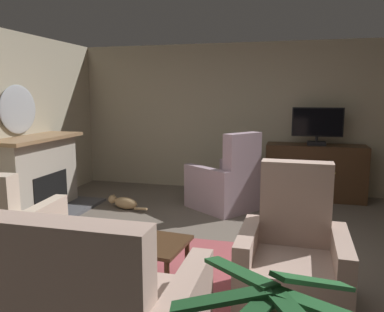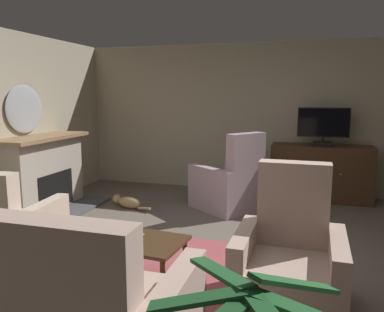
# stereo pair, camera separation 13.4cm
# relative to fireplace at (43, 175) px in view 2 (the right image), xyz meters

# --- Properties ---
(ground_plane) EXTENTS (6.67, 6.94, 0.04)m
(ground_plane) POSITION_rel_fireplace_xyz_m (2.75, -1.09, -0.55)
(ground_plane) COLOR #665B51
(wall_back) EXTENTS (6.67, 0.10, 2.58)m
(wall_back) POSITION_rel_fireplace_xyz_m (2.75, 2.13, 0.76)
(wall_back) COLOR #B2A88E
(wall_back) RESTS_ON ground_plane
(rug_central) EXTENTS (2.07, 1.69, 0.01)m
(rug_central) POSITION_rel_fireplace_xyz_m (2.72, -1.33, -0.53)
(rug_central) COLOR #9E474C
(rug_central) RESTS_ON ground_plane
(fireplace) EXTENTS (0.94, 1.59, 1.11)m
(fireplace) POSITION_rel_fireplace_xyz_m (0.00, 0.00, 0.00)
(fireplace) COLOR #4C4C51
(fireplace) RESTS_ON ground_plane
(wall_mirror_oval) EXTENTS (0.06, 0.76, 0.70)m
(wall_mirror_oval) POSITION_rel_fireplace_xyz_m (-0.25, 0.00, 0.96)
(wall_mirror_oval) COLOR #B2B7BF
(tv_cabinet) EXTENTS (1.57, 0.55, 0.90)m
(tv_cabinet) POSITION_rel_fireplace_xyz_m (3.92, 1.78, -0.11)
(tv_cabinet) COLOR black
(tv_cabinet) RESTS_ON ground_plane
(television) EXTENTS (0.79, 0.20, 0.60)m
(television) POSITION_rel_fireplace_xyz_m (3.92, 1.73, 0.69)
(television) COLOR black
(television) RESTS_ON tv_cabinet
(coffee_table) EXTENTS (1.01, 0.65, 0.42)m
(coffee_table) POSITION_rel_fireplace_xyz_m (2.19, -1.66, -0.16)
(coffee_table) COLOR #422B19
(coffee_table) RESTS_ON ground_plane
(tv_remote) EXTENTS (0.11, 0.18, 0.02)m
(tv_remote) POSITION_rel_fireplace_xyz_m (2.17, -1.57, -0.10)
(tv_remote) COLOR black
(tv_remote) RESTS_ON coffee_table
(folded_newspaper) EXTENTS (0.36, 0.31, 0.01)m
(folded_newspaper) POSITION_rel_fireplace_xyz_m (2.09, -1.58, -0.11)
(folded_newspaper) COLOR silver
(folded_newspaper) RESTS_ON coffee_table
(armchair_near_window) EXTENTS (0.87, 0.84, 1.14)m
(armchair_near_window) POSITION_rel_fireplace_xyz_m (3.58, -1.64, -0.18)
(armchair_near_window) COLOR #BC9E8E
(armchair_near_window) RESTS_ON ground_plane
(armchair_facing_sofa) EXTENTS (1.23, 1.22, 1.17)m
(armchair_facing_sofa) POSITION_rel_fireplace_xyz_m (2.63, 0.87, -0.18)
(armchair_facing_sofa) COLOR #AD93A3
(armchair_facing_sofa) RESTS_ON ground_plane
(armchair_in_far_corner) EXTENTS (0.94, 0.88, 1.02)m
(armchair_in_far_corner) POSITION_rel_fireplace_xyz_m (0.83, -1.67, -0.20)
(armchair_in_far_corner) COLOR #C6B29E
(armchair_in_far_corner) RESTS_ON ground_plane
(cat) EXTENTS (0.71, 0.29, 0.20)m
(cat) POSITION_rel_fireplace_xyz_m (1.12, 0.47, -0.44)
(cat) COLOR tan
(cat) RESTS_ON ground_plane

